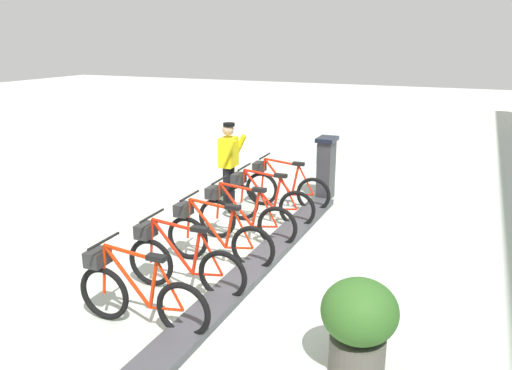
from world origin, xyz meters
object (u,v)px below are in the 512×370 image
object	(u,v)px
bike_docked_2	(242,216)
bike_docked_4	(180,261)
bike_docked_0	(283,187)
worker_near_rack	(229,162)
bike_docked_3	(215,236)
planter_bush	(359,321)
payment_kiosk	(326,167)
bike_docked_1	(265,200)
bike_docked_5	(136,293)

from	to	relation	value
bike_docked_2	bike_docked_4	world-z (taller)	same
bike_docked_4	bike_docked_0	bearing A→B (deg)	-90.00
bike_docked_0	worker_near_rack	distance (m)	1.16
bike_docked_3	bike_docked_4	size ratio (longest dim) A/B	1.00
bike_docked_2	planter_bush	distance (m)	3.58
payment_kiosk	bike_docked_2	bearing A→B (deg)	78.45
payment_kiosk	bike_docked_0	size ratio (longest dim) A/B	0.74
bike_docked_0	worker_near_rack	size ratio (longest dim) A/B	1.04
bike_docked_1	planter_bush	world-z (taller)	bike_docked_1
bike_docked_5	planter_bush	bearing A→B (deg)	-174.68
payment_kiosk	bike_docked_3	xyz separation A→B (m)	(0.57, 3.73, -0.24)
payment_kiosk	bike_docked_4	size ratio (longest dim) A/B	0.74
bike_docked_2	bike_docked_4	size ratio (longest dim) A/B	1.00
bike_docked_0	planter_bush	bearing A→B (deg)	119.12
payment_kiosk	bike_docked_3	distance (m)	3.79
worker_near_rack	planter_bush	distance (m)	5.36
bike_docked_3	bike_docked_5	size ratio (longest dim) A/B	1.00
bike_docked_2	planter_bush	bearing A→B (deg)	133.88
bike_docked_0	bike_docked_2	distance (m)	1.87
bike_docked_4	bike_docked_3	bearing A→B (deg)	-90.00
bike_docked_3	planter_bush	distance (m)	2.97
planter_bush	payment_kiosk	bearing A→B (deg)	-70.48
payment_kiosk	bike_docked_5	distance (m)	5.64
bike_docked_2	bike_docked_3	bearing A→B (deg)	90.00
bike_docked_5	bike_docked_1	bearing A→B (deg)	-90.00
payment_kiosk	bike_docked_1	bearing A→B (deg)	72.94
planter_bush	bike_docked_3	bearing A→B (deg)	-33.52
bike_docked_4	planter_bush	size ratio (longest dim) A/B	1.77
bike_docked_1	bike_docked_3	distance (m)	1.87
worker_near_rack	planter_bush	size ratio (longest dim) A/B	1.71
bike_docked_5	worker_near_rack	size ratio (longest dim) A/B	1.04
bike_docked_1	bike_docked_5	xyz separation A→B (m)	(0.00, 3.74, 0.00)
bike_docked_2	bike_docked_5	world-z (taller)	same
bike_docked_1	bike_docked_4	xyz separation A→B (m)	(0.00, 2.81, 0.00)
payment_kiosk	bike_docked_2	distance (m)	2.87
bike_docked_0	bike_docked_3	distance (m)	2.81
bike_docked_2	bike_docked_5	bearing A→B (deg)	90.00
bike_docked_3	bike_docked_5	world-z (taller)	same
bike_docked_5	payment_kiosk	bearing A→B (deg)	-95.82
payment_kiosk	bike_docked_1	xyz separation A→B (m)	(0.57, 1.86, -0.24)
payment_kiosk	bike_docked_5	bearing A→B (deg)	84.18
worker_near_rack	bike_docked_1	bearing A→B (deg)	150.12
bike_docked_0	bike_docked_5	xyz separation A→B (m)	(0.00, 4.68, 0.00)
bike_docked_5	planter_bush	world-z (taller)	bike_docked_5
bike_docked_0	bike_docked_3	size ratio (longest dim) A/B	1.00
bike_docked_5	bike_docked_4	bearing A→B (deg)	-90.00
bike_docked_3	planter_bush	bearing A→B (deg)	146.48
bike_docked_3	bike_docked_5	bearing A→B (deg)	90.00
bike_docked_0	bike_docked_2	world-z (taller)	same
payment_kiosk	bike_docked_5	world-z (taller)	payment_kiosk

